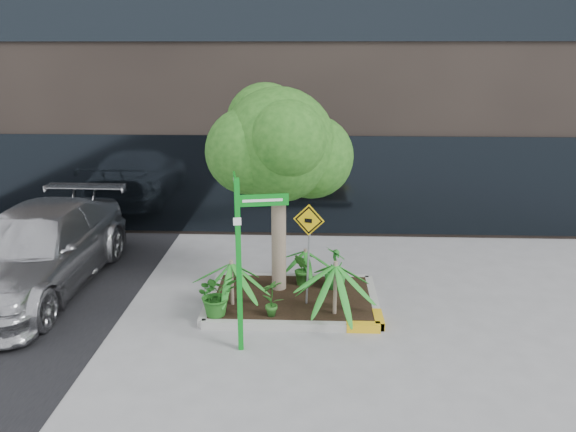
{
  "coord_description": "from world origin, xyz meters",
  "views": [
    {
      "loc": [
        0.52,
        -9.83,
        4.83
      ],
      "look_at": [
        0.12,
        0.2,
        1.83
      ],
      "focal_mm": 35.0,
      "sensor_mm": 36.0,
      "label": 1
    }
  ],
  "objects_px": {
    "parked_car": "(36,251)",
    "street_sign_post": "(242,246)",
    "tree": "(278,145)",
    "cattle_sign": "(309,237)"
  },
  "relations": [
    {
      "from": "street_sign_post",
      "to": "cattle_sign",
      "type": "height_order",
      "value": "street_sign_post"
    },
    {
      "from": "parked_car",
      "to": "street_sign_post",
      "type": "distance_m",
      "value": 5.18
    },
    {
      "from": "street_sign_post",
      "to": "cattle_sign",
      "type": "distance_m",
      "value": 1.87
    },
    {
      "from": "street_sign_post",
      "to": "tree",
      "type": "bearing_deg",
      "value": 66.91
    },
    {
      "from": "parked_car",
      "to": "cattle_sign",
      "type": "bearing_deg",
      "value": -6.33
    },
    {
      "from": "tree",
      "to": "cattle_sign",
      "type": "distance_m",
      "value": 1.83
    },
    {
      "from": "parked_car",
      "to": "street_sign_post",
      "type": "bearing_deg",
      "value": -24.92
    },
    {
      "from": "tree",
      "to": "parked_car",
      "type": "xyz_separation_m",
      "value": [
        -5.03,
        0.1,
        -2.25
      ]
    },
    {
      "from": "parked_car",
      "to": "cattle_sign",
      "type": "relative_size",
      "value": 2.95
    },
    {
      "from": "tree",
      "to": "street_sign_post",
      "type": "relative_size",
      "value": 1.44
    }
  ]
}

